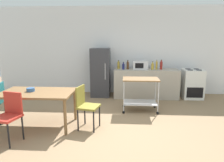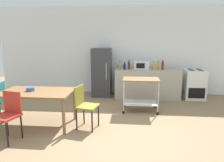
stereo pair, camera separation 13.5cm
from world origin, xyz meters
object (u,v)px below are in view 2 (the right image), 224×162
Objects in this scene: dining_table at (37,95)px; kitchen_cart at (141,89)px; bottle_wine at (125,66)px; chair_olive at (85,104)px; chair_red at (8,113)px; bottle_sparkling_water at (120,65)px; bottle_vinegar at (129,66)px; stove_oven at (194,84)px; bottle_soy_sauce at (163,66)px; bottle_soda at (154,66)px; bottle_sesame_oil at (158,65)px; microwave at (142,65)px; fruit_bowl at (30,89)px; refrigerator at (102,72)px.

kitchen_cart is at bearing 26.16° from dining_table.
bottle_wine is (1.77, 2.33, 0.32)m from dining_table.
bottle_wine reaches higher than kitchen_cart.
chair_olive is 1.41m from chair_red.
bottle_vinegar reaches higher than bottle_sparkling_water.
stove_oven reaches higher than kitchen_cart.
kitchen_cart is at bearing -142.76° from stove_oven.
bottle_soy_sauce is (1.04, 0.01, 0.01)m from bottle_vinegar.
bottle_vinegar is at bearing 103.68° from kitchen_cart.
bottle_soda is 0.85× the size of bottle_sesame_oil.
dining_table is at bearing -128.70° from bottle_vinegar.
bottle_soy_sauce is (1.33, -0.07, 0.01)m from bottle_sparkling_water.
bottle_sparkling_water is 1.33m from bottle_soy_sauce.
bottle_wine is at bearing -169.20° from microwave.
bottle_soy_sauce reaches higher than kitchen_cart.
dining_table is 3.07m from bottle_vinegar.
chair_red is (-0.23, -0.68, -0.15)m from dining_table.
bottle_soy_sauce reaches higher than bottle_wine.
dining_table is 5.25× the size of bottle_vinegar.
chair_red is at bearing -135.97° from bottle_soy_sauce.
stove_oven is 2.16m from kitchen_cart.
bottle_soda is at bearing 41.35° from dining_table.
bottle_soy_sauce is (0.14, -0.03, 0.00)m from bottle_sesame_oil.
microwave reaches higher than chair_red.
fruit_bowl is at bearing -155.74° from kitchen_cart.
bottle_vinegar is at bearing -14.99° from bottle_sparkling_water.
bottle_vinegar reaches higher than bottle_wine.
bottle_sesame_oil is at bearing 167.68° from bottle_soy_sauce.
chair_olive is at bearing -125.86° from bottle_sesame_oil.
bottle_soda is at bearing -21.80° from chair_olive.
microwave is (1.26, -0.05, 0.25)m from refrigerator.
bottle_sparkling_water is (1.61, 2.46, 0.34)m from dining_table.
chair_red is 1.93× the size of microwave.
dining_table is at bearing -139.29° from bottle_sesame_oil.
fruit_bowl is (-2.45, -2.40, -0.24)m from microwave.
bottle_sesame_oil is at bearing 38.99° from fruit_bowl.
bottle_wine is (0.74, -0.15, 0.22)m from refrigerator.
bottle_wine is 1.04m from bottle_sesame_oil.
stove_oven reaches higher than chair_olive.
bottle_sesame_oil reaches higher than kitchen_cart.
stove_oven is 0.59× the size of refrigerator.
chair_olive is 3.02× the size of bottle_sesame_oil.
bottle_vinegar is (0.14, 0.05, 0.02)m from bottle_wine.
bottle_wine reaches higher than chair_red.
chair_red is at bearing -133.72° from bottle_soda.
bottle_wine is (0.74, 2.38, 0.48)m from chair_olive.
refrigerator is 1.29m from microwave.
chair_red is at bearing -124.90° from bottle_vinegar.
dining_table is at bearing -140.98° from bottle_soy_sauce.
microwave is (0.08, 1.34, 0.46)m from kitchen_cart.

